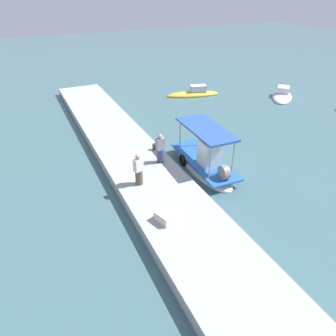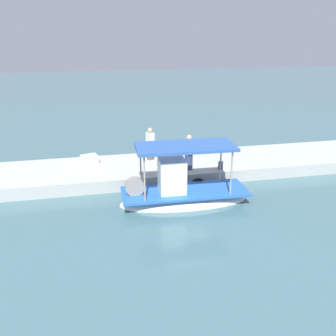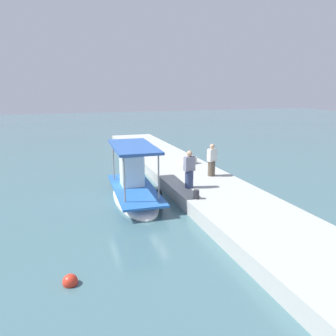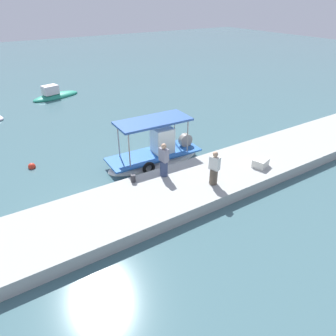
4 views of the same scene
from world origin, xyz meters
name	(u,v)px [view 3 (image 3 of 4)]	position (x,y,z in m)	size (l,w,h in m)	color
ground_plane	(137,201)	(0.00, 0.00, 0.00)	(120.00, 120.00, 0.00)	#41656C
dock_quay	(206,188)	(0.00, -3.52, 0.30)	(36.00, 3.84, 0.61)	#A7ABA5
main_fishing_boat	(134,190)	(0.37, 0.07, 0.46)	(5.74, 2.10, 2.97)	white
fisherman_near_bollard	(189,171)	(-0.58, -2.37, 1.41)	(0.44, 0.53, 1.77)	navy
fisherman_by_crate	(212,161)	(1.02, -4.30, 1.38)	(0.49, 0.55, 1.72)	brown
mooring_bollard	(196,194)	(-2.16, -2.07, 0.80)	(0.24, 0.24, 0.38)	#2D2D33
cargo_crate	(189,160)	(4.23, -4.32, 0.82)	(0.80, 0.64, 0.43)	silver
marker_buoy	(70,282)	(-5.93, 3.22, 0.08)	(0.41, 0.41, 0.41)	red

